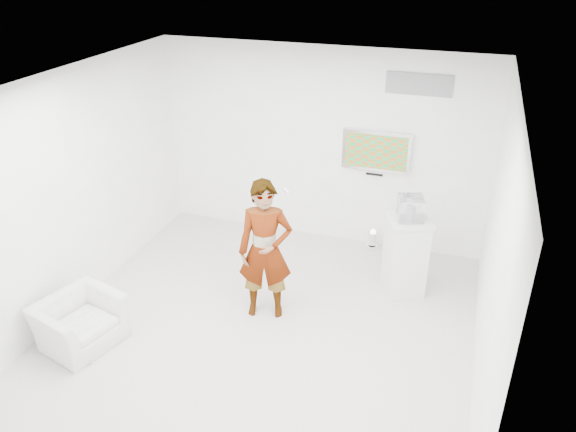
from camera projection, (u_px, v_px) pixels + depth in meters
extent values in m
cube|color=beige|center=(264.00, 325.00, 7.00)|extent=(5.00, 5.00, 0.01)
cube|color=#2A2A2C|center=(259.00, 87.00, 5.65)|extent=(5.00, 5.00, 0.01)
cube|color=white|center=(321.00, 147.00, 8.44)|extent=(5.00, 0.01, 3.00)
cube|color=white|center=(143.00, 363.00, 4.21)|extent=(5.00, 0.01, 3.00)
cube|color=white|center=(76.00, 190.00, 7.03)|extent=(0.01, 5.00, 3.00)
cube|color=white|center=(495.00, 255.00, 5.62)|extent=(0.01, 5.00, 3.00)
cube|color=silver|center=(377.00, 151.00, 8.13)|extent=(1.00, 0.08, 0.60)
cube|color=gray|center=(419.00, 84.00, 7.57)|extent=(0.90, 0.02, 0.30)
imported|color=silver|center=(265.00, 250.00, 6.85)|extent=(0.76, 0.61, 1.83)
imported|color=silver|center=(80.00, 322.00, 6.60)|extent=(1.00, 1.07, 0.58)
cube|color=silver|center=(405.00, 256.00, 7.43)|extent=(0.71, 0.71, 1.10)
cylinder|color=white|center=(372.00, 240.00, 8.63)|extent=(0.26, 0.26, 0.31)
cube|color=silver|center=(410.00, 208.00, 7.11)|extent=(0.38, 0.38, 0.30)
cube|color=silver|center=(410.00, 211.00, 7.13)|extent=(0.14, 0.15, 0.22)
cube|color=silver|center=(286.00, 191.00, 6.64)|extent=(0.11, 0.12, 0.03)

